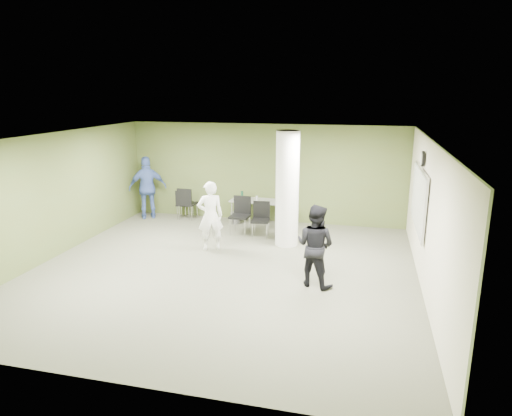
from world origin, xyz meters
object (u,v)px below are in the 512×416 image
(man_blue, at_px, (148,188))
(man_black, at_px, (315,246))
(woman_white, at_px, (210,216))
(chair_back_left, at_px, (184,202))
(folding_table, at_px, (257,202))

(man_blue, bearing_deg, man_black, 115.90)
(woman_white, distance_m, man_black, 3.04)
(man_black, bearing_deg, chair_back_left, -20.38)
(chair_back_left, distance_m, man_blue, 1.14)
(chair_back_left, relative_size, woman_white, 0.53)
(folding_table, relative_size, woman_white, 0.91)
(chair_back_left, relative_size, man_blue, 0.47)
(man_black, distance_m, man_blue, 6.49)
(man_black, xyz_separation_m, man_blue, (-5.35, 3.67, 0.11))
(chair_back_left, height_order, man_blue, man_blue)
(folding_table, relative_size, man_blue, 0.82)
(folding_table, height_order, man_blue, man_blue)
(chair_back_left, xyz_separation_m, woman_white, (1.66, -2.36, 0.32))
(man_black, relative_size, man_blue, 0.88)
(chair_back_left, height_order, man_black, man_black)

